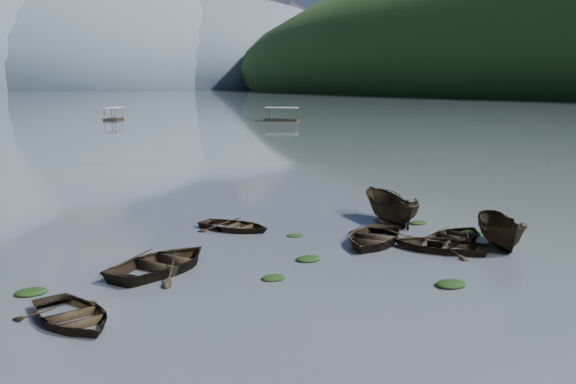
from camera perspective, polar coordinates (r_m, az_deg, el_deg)
name	(u,v)px	position (r m, az deg, el deg)	size (l,w,h in m)	color
ground_plane	(454,303)	(22.71, 14.55, -9.50)	(2400.00, 2400.00, 0.00)	#48505A
haze_mtn_c	(73,89)	(928.69, -18.60, 8.71)	(520.00, 520.00, 260.00)	#475666
haze_mtn_d	(198,88)	(974.97, -7.99, 9.13)	(520.00, 520.00, 220.00)	#475666
rowboat_0	(72,322)	(21.39, -18.65, -10.92)	(2.88, 4.03, 0.83)	black
rowboat_1	(163,271)	(26.05, -11.06, -6.88)	(3.58, 5.01, 1.04)	black
rowboat_3	(439,250)	(29.42, 13.31, -5.04)	(3.05, 4.27, 0.89)	black
rowboat_4	(456,240)	(31.37, 14.71, -4.19)	(2.85, 3.99, 0.83)	black
rowboat_5	(501,246)	(30.83, 18.38, -4.61)	(1.62, 4.31, 1.67)	black
rowboat_6	(234,230)	(32.58, -4.78, -3.39)	(2.78, 3.89, 0.81)	black
rowboat_7	(373,244)	(30.03, 7.57, -4.56)	(3.40, 4.76, 0.99)	black
rowboat_8	(390,223)	(34.60, 9.04, -2.70)	(1.77, 4.71, 1.82)	black
weed_clump_0	(273,279)	(24.51, -1.30, -7.75)	(0.94, 0.77, 0.21)	black
weed_clump_1	(308,260)	(27.03, 1.83, -6.09)	(1.10, 0.88, 0.24)	black
weed_clump_2	(451,286)	(24.45, 14.27, -8.10)	(1.19, 0.95, 0.26)	black
weed_clump_3	(446,245)	(30.41, 13.89, -4.59)	(0.96, 0.81, 0.21)	black
weed_clump_4	(471,234)	(32.80, 15.95, -3.64)	(1.19, 0.95, 0.25)	black
weed_clump_5	(31,294)	(24.61, -21.85, -8.39)	(1.13, 0.91, 0.24)	black
weed_clump_6	(295,236)	(31.19, 0.62, -3.94)	(0.82, 0.69, 0.17)	black
weed_clump_7	(418,224)	(34.59, 11.49, -2.78)	(0.98, 0.78, 0.21)	black
pontoon_centre	(114,120)	(133.52, -15.23, 6.17)	(2.67, 6.41, 2.46)	black
pontoon_right	(282,121)	(126.43, -0.55, 6.33)	(2.77, 6.66, 2.55)	black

